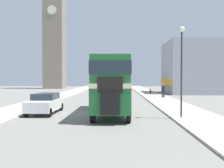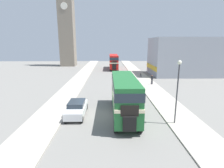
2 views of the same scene
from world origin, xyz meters
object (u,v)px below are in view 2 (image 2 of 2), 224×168
at_px(bus_distant, 114,61).
at_px(bicycle_on_pavement, 141,75).
at_px(street_lamp, 178,83).
at_px(car_parked_near, 77,108).
at_px(pedestrian_walking, 152,79).
at_px(church_tower, 66,8).
at_px(double_decker_bus, 124,93).

height_order(bus_distant, bicycle_on_pavement, bus_distant).
distance_m(bus_distant, street_lamp, 37.59).
xyz_separation_m(bus_distant, car_parked_near, (-4.91, -34.99, -1.75)).
bearing_deg(street_lamp, pedestrian_walking, 83.72).
bearing_deg(bus_distant, church_tower, 150.85).
bearing_deg(pedestrian_walking, street_lamp, -96.28).
relative_size(double_decker_bus, pedestrian_walking, 5.56).
bearing_deg(double_decker_bus, car_parked_near, -179.60).
bearing_deg(double_decker_bus, bicycle_on_pavement, 75.24).
relative_size(double_decker_bus, street_lamp, 1.64).
bearing_deg(bus_distant, street_lamp, -82.89).
bearing_deg(pedestrian_walking, bicycle_on_pavement, 94.50).
height_order(double_decker_bus, street_lamp, street_lamp).
bearing_deg(pedestrian_walking, bus_distant, 106.89).
bearing_deg(bus_distant, pedestrian_walking, -73.11).
bearing_deg(car_parked_near, pedestrian_walking, 50.67).
bearing_deg(car_parked_near, bicycle_on_pavement, 63.73).
xyz_separation_m(car_parked_near, pedestrian_walking, (11.34, 13.84, 0.32)).
xyz_separation_m(double_decker_bus, car_parked_near, (-5.00, -0.03, -1.63)).
bearing_deg(car_parked_near, street_lamp, -13.43).
relative_size(pedestrian_walking, church_tower, 0.05).
xyz_separation_m(double_decker_bus, pedestrian_walking, (6.33, 13.80, -1.32)).
xyz_separation_m(car_parked_near, street_lamp, (9.56, -2.28, 3.18)).
bearing_deg(bicycle_on_pavement, car_parked_near, -116.27).
height_order(double_decker_bus, church_tower, church_tower).
height_order(pedestrian_walking, bicycle_on_pavement, pedestrian_walking).
distance_m(pedestrian_walking, street_lamp, 16.47).
relative_size(double_decker_bus, car_parked_near, 2.18).
bearing_deg(church_tower, bus_distant, -29.15).
bearing_deg(church_tower, pedestrian_walking, -53.83).
xyz_separation_m(car_parked_near, church_tower, (-10.35, 43.50, 17.89)).
relative_size(car_parked_near, pedestrian_walking, 2.55).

